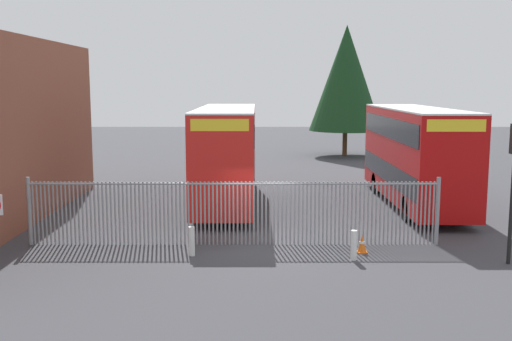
{
  "coord_description": "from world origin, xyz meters",
  "views": [
    {
      "loc": [
        -0.11,
        -19.92,
        5.44
      ],
      "look_at": [
        0.0,
        4.0,
        2.0
      ],
      "focal_mm": 41.84,
      "sensor_mm": 36.0,
      "label": 1
    }
  ],
  "objects_px": {
    "double_decker_bus_behind_fence_left": "(224,152)",
    "traffic_light_kerbside": "(511,167)",
    "bollard_center_front": "(351,245)",
    "bollard_near_left": "(189,241)",
    "double_decker_bus_near_gate": "(412,152)",
    "traffic_cone_by_gate": "(359,244)"
  },
  "relations": [
    {
      "from": "traffic_cone_by_gate",
      "to": "double_decker_bus_near_gate",
      "type": "bearing_deg",
      "value": 64.54
    },
    {
      "from": "double_decker_bus_behind_fence_left",
      "to": "traffic_light_kerbside",
      "type": "distance_m",
      "value": 13.01
    },
    {
      "from": "bollard_center_front",
      "to": "traffic_light_kerbside",
      "type": "distance_m",
      "value": 5.33
    },
    {
      "from": "bollard_center_front",
      "to": "traffic_light_kerbside",
      "type": "bearing_deg",
      "value": -5.03
    },
    {
      "from": "double_decker_bus_near_gate",
      "to": "bollard_center_front",
      "type": "bearing_deg",
      "value": -115.52
    },
    {
      "from": "double_decker_bus_near_gate",
      "to": "traffic_light_kerbside",
      "type": "xyz_separation_m",
      "value": [
        0.57,
        -9.04,
        0.56
      ]
    },
    {
      "from": "double_decker_bus_near_gate",
      "to": "double_decker_bus_behind_fence_left",
      "type": "relative_size",
      "value": 1.0
    },
    {
      "from": "double_decker_bus_behind_fence_left",
      "to": "traffic_cone_by_gate",
      "type": "height_order",
      "value": "double_decker_bus_behind_fence_left"
    },
    {
      "from": "double_decker_bus_near_gate",
      "to": "traffic_light_kerbside",
      "type": "relative_size",
      "value": 2.51
    },
    {
      "from": "bollard_center_front",
      "to": "bollard_near_left",
      "type": "bearing_deg",
      "value": 174.61
    },
    {
      "from": "traffic_cone_by_gate",
      "to": "traffic_light_kerbside",
      "type": "distance_m",
      "value": 5.21
    },
    {
      "from": "double_decker_bus_near_gate",
      "to": "double_decker_bus_behind_fence_left",
      "type": "xyz_separation_m",
      "value": [
        -8.5,
        0.27,
        0.0
      ]
    },
    {
      "from": "traffic_light_kerbside",
      "to": "bollard_near_left",
      "type": "bearing_deg",
      "value": 174.78
    },
    {
      "from": "bollard_center_front",
      "to": "traffic_cone_by_gate",
      "type": "height_order",
      "value": "bollard_center_front"
    },
    {
      "from": "bollard_center_front",
      "to": "traffic_cone_by_gate",
      "type": "xyz_separation_m",
      "value": [
        0.41,
        0.83,
        -0.19
      ]
    },
    {
      "from": "bollard_near_left",
      "to": "traffic_cone_by_gate",
      "type": "xyz_separation_m",
      "value": [
        5.53,
        0.35,
        -0.19
      ]
    },
    {
      "from": "double_decker_bus_behind_fence_left",
      "to": "bollard_center_front",
      "type": "distance_m",
      "value": 10.11
    },
    {
      "from": "traffic_cone_by_gate",
      "to": "traffic_light_kerbside",
      "type": "bearing_deg",
      "value": -16.2
    },
    {
      "from": "double_decker_bus_near_gate",
      "to": "traffic_cone_by_gate",
      "type": "xyz_separation_m",
      "value": [
        -3.71,
        -7.8,
        -2.13
      ]
    },
    {
      "from": "bollard_center_front",
      "to": "double_decker_bus_near_gate",
      "type": "bearing_deg",
      "value": 64.48
    },
    {
      "from": "double_decker_bus_near_gate",
      "to": "bollard_center_front",
      "type": "relative_size",
      "value": 11.38
    },
    {
      "from": "traffic_cone_by_gate",
      "to": "bollard_center_front",
      "type": "bearing_deg",
      "value": -116.08
    }
  ]
}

